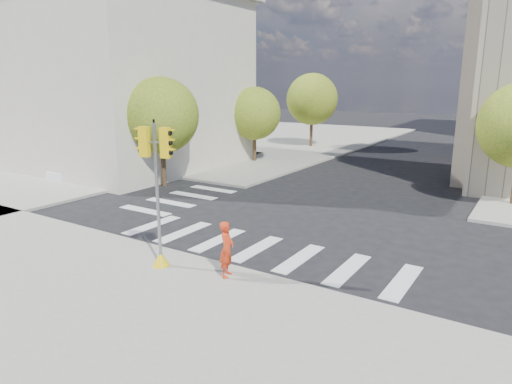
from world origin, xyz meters
TOP-DOWN VIEW (x-y plane):
  - ground at (0.00, 0.00)m, footprint 160.00×160.00m
  - sidewalk_near at (0.00, -11.00)m, footprint 30.00×14.00m
  - sidewalk_far_left at (-20.00, 26.00)m, footprint 28.00×40.00m
  - classical_building at (-20.00, 8.00)m, footprint 19.00×15.00m
  - tree_lw_near at (-10.50, 4.00)m, footprint 4.40×4.40m
  - tree_lw_mid at (-10.50, 14.00)m, footprint 4.00×4.00m
  - tree_lw_far at (-10.50, 24.00)m, footprint 4.80×4.80m
  - traffic_signal at (-1.72, -5.35)m, footprint 1.08×0.56m
  - photographer at (0.62, -4.84)m, footprint 0.63×0.76m
  - planter_wall at (-14.49, 1.50)m, footprint 5.97×1.48m

SIDE VIEW (x-z plane):
  - ground at x=0.00m, z-range 0.00..0.00m
  - sidewalk_near at x=0.00m, z-range 0.00..0.15m
  - sidewalk_far_left at x=-20.00m, z-range 0.00..0.15m
  - planter_wall at x=-14.49m, z-range 0.15..0.65m
  - photographer at x=0.62m, z-range 0.15..1.93m
  - traffic_signal at x=-1.72m, z-range -0.20..4.61m
  - tree_lw_mid at x=-10.50m, z-range 0.88..6.65m
  - tree_lw_near at x=-10.50m, z-range 1.00..7.41m
  - tree_lw_far at x=-10.50m, z-range 1.07..8.01m
  - classical_building at x=-20.00m, z-range 0.09..12.79m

